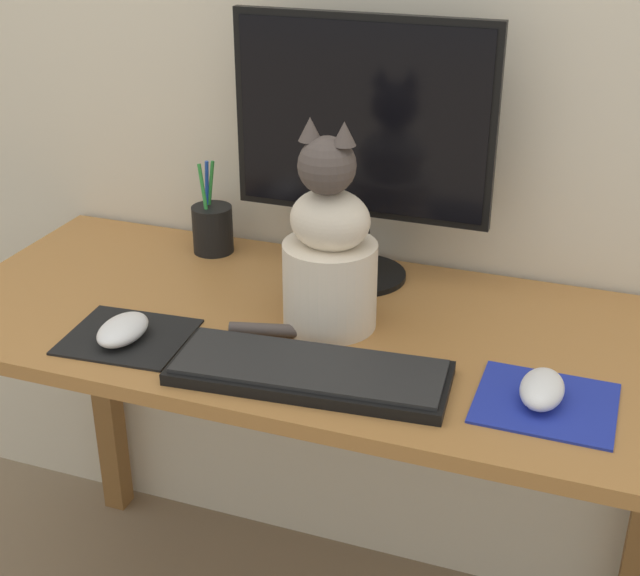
% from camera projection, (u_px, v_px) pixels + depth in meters
% --- Properties ---
extents(desk, '(1.25, 0.57, 0.73)m').
position_uv_depth(desk, '(309.00, 381.00, 1.52)').
color(desk, '#A87038').
rests_on(desk, ground_plane).
extents(monitor, '(0.45, 0.17, 0.47)m').
position_uv_depth(monitor, '(362.00, 137.00, 1.50)').
color(monitor, black).
rests_on(monitor, desk).
extents(keyboard, '(0.42, 0.18, 0.02)m').
position_uv_depth(keyboard, '(310.00, 372.00, 1.30)').
color(keyboard, black).
rests_on(keyboard, desk).
extents(mousepad_left, '(0.20, 0.18, 0.00)m').
position_uv_depth(mousepad_left, '(128.00, 337.00, 1.41)').
color(mousepad_left, black).
rests_on(mousepad_left, desk).
extents(mousepad_right, '(0.19, 0.17, 0.00)m').
position_uv_depth(mousepad_right, '(546.00, 403.00, 1.24)').
color(mousepad_right, '#1E2D9E').
rests_on(mousepad_right, desk).
extents(computer_mouse_left, '(0.07, 0.11, 0.04)m').
position_uv_depth(computer_mouse_left, '(123.00, 330.00, 1.39)').
color(computer_mouse_left, white).
rests_on(computer_mouse_left, mousepad_left).
extents(computer_mouse_right, '(0.06, 0.10, 0.04)m').
position_uv_depth(computer_mouse_right, '(542.00, 389.00, 1.23)').
color(computer_mouse_right, white).
rests_on(computer_mouse_right, mousepad_right).
extents(cat, '(0.22, 0.18, 0.34)m').
position_uv_depth(cat, '(329.00, 253.00, 1.40)').
color(cat, beige).
rests_on(cat, desk).
extents(pen_cup, '(0.08, 0.08, 0.18)m').
position_uv_depth(pen_cup, '(213.00, 228.00, 1.70)').
color(pen_cup, black).
rests_on(pen_cup, desk).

